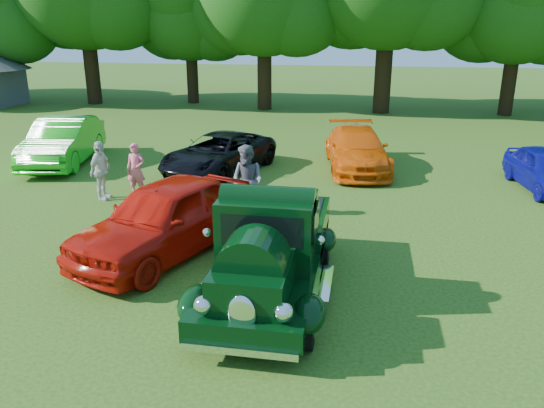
% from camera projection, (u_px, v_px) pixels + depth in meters
% --- Properties ---
extents(ground, '(120.00, 120.00, 0.00)m').
position_uv_depth(ground, '(242.00, 278.00, 11.07)').
color(ground, '#254911').
rests_on(ground, ground).
extents(hero_pickup, '(2.45, 5.27, 2.06)m').
position_uv_depth(hero_pickup, '(270.00, 250.00, 10.21)').
color(hero_pickup, black).
rests_on(hero_pickup, ground).
extents(red_convertible, '(3.70, 5.40, 1.71)m').
position_uv_depth(red_convertible, '(166.00, 217.00, 12.06)').
color(red_convertible, '#B81207').
rests_on(red_convertible, ground).
extents(back_car_lime, '(2.85, 5.42, 1.70)m').
position_uv_depth(back_car_lime, '(63.00, 141.00, 19.87)').
color(back_car_lime, '#1CBD19').
rests_on(back_car_lime, ground).
extents(back_car_black, '(3.74, 5.40, 1.37)m').
position_uv_depth(back_car_black, '(219.00, 153.00, 18.73)').
color(back_car_black, black).
rests_on(back_car_black, ground).
extents(back_car_orange, '(2.73, 5.25, 1.46)m').
position_uv_depth(back_car_orange, '(357.00, 149.00, 19.16)').
color(back_car_orange, '#E25508').
rests_on(back_car_orange, ground).
extents(spectator_pink, '(0.60, 0.40, 1.63)m').
position_uv_depth(spectator_pink, '(136.00, 170.00, 16.12)').
color(spectator_pink, '#ED617A').
rests_on(spectator_pink, ground).
extents(spectator_grey, '(1.19, 1.09, 1.97)m').
position_uv_depth(spectator_grey, '(247.00, 181.00, 14.36)').
color(spectator_grey, slate).
rests_on(spectator_grey, ground).
extents(spectator_white, '(0.49, 1.06, 1.77)m').
position_uv_depth(spectator_white, '(101.00, 171.00, 15.76)').
color(spectator_white, beige).
rests_on(spectator_white, ground).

